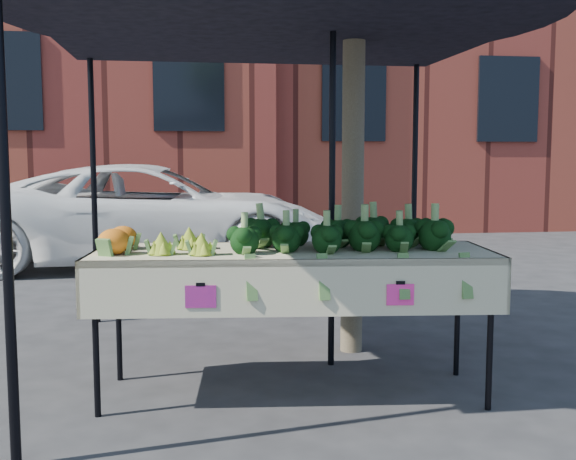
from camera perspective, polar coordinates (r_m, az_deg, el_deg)
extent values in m
plane|color=#262629|center=(4.29, -1.02, -13.82)|extent=(90.00, 90.00, 0.00)
cube|color=beige|center=(4.24, 0.38, -7.70)|extent=(2.46, 1.02, 0.90)
cube|color=#F22D8C|center=(3.75, -6.71, -5.66)|extent=(0.17, 0.01, 0.12)
cube|color=#FD3096|center=(3.93, 9.65, -5.16)|extent=(0.17, 0.01, 0.12)
ellipsoid|color=black|center=(4.22, 4.70, 0.09)|extent=(1.45, 0.55, 0.24)
ellipsoid|color=#A5B436|center=(4.08, -8.85, -0.56)|extent=(0.41, 0.45, 0.18)
ellipsoid|color=orange|center=(4.19, -13.90, -0.63)|extent=(0.21, 0.41, 0.17)
imported|color=white|center=(9.47, -11.36, 12.00)|extent=(1.52, 2.36, 4.91)
cube|color=maroon|center=(18.34, 16.70, 14.58)|extent=(12.00, 8.00, 8.50)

